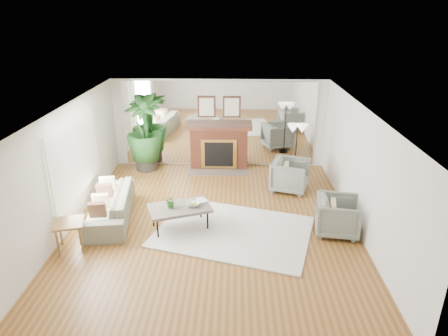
{
  "coord_description": "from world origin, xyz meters",
  "views": [
    {
      "loc": [
        0.44,
        -7.45,
        4.33
      ],
      "look_at": [
        0.21,
        0.6,
        1.06
      ],
      "focal_mm": 32.0,
      "sensor_mm": 36.0,
      "label": 1
    }
  ],
  "objects_px": {
    "coffee_table": "(180,209)",
    "side_table": "(69,226)",
    "armchair_front": "(338,216)",
    "potted_ficus": "(144,131)",
    "armchair_back": "(290,175)",
    "sofa": "(110,205)",
    "floor_lamp": "(297,133)",
    "fireplace": "(219,146)"
  },
  "relations": [
    {
      "from": "potted_ficus",
      "to": "floor_lamp",
      "type": "xyz_separation_m",
      "value": [
        4.08,
        -0.85,
        0.23
      ]
    },
    {
      "from": "armchair_back",
      "to": "side_table",
      "type": "height_order",
      "value": "armchair_back"
    },
    {
      "from": "coffee_table",
      "to": "armchair_front",
      "type": "distance_m",
      "value": 3.24
    },
    {
      "from": "armchair_back",
      "to": "side_table",
      "type": "distance_m",
      "value": 5.3
    },
    {
      "from": "armchair_back",
      "to": "fireplace",
      "type": "bearing_deg",
      "value": 69.81
    },
    {
      "from": "armchair_back",
      "to": "armchair_front",
      "type": "relative_size",
      "value": 1.04
    },
    {
      "from": "fireplace",
      "to": "sofa",
      "type": "relative_size",
      "value": 0.94
    },
    {
      "from": "coffee_table",
      "to": "side_table",
      "type": "distance_m",
      "value": 2.14
    },
    {
      "from": "fireplace",
      "to": "floor_lamp",
      "type": "bearing_deg",
      "value": -26.66
    },
    {
      "from": "armchair_back",
      "to": "side_table",
      "type": "xyz_separation_m",
      "value": [
        -4.49,
        -2.81,
        0.1
      ]
    },
    {
      "from": "armchair_back",
      "to": "potted_ficus",
      "type": "distance_m",
      "value": 4.18
    },
    {
      "from": "coffee_table",
      "to": "potted_ficus",
      "type": "xyz_separation_m",
      "value": [
        -1.38,
        3.26,
        0.67
      ]
    },
    {
      "from": "coffee_table",
      "to": "armchair_back",
      "type": "relative_size",
      "value": 1.61
    },
    {
      "from": "sofa",
      "to": "floor_lamp",
      "type": "height_order",
      "value": "floor_lamp"
    },
    {
      "from": "side_table",
      "to": "floor_lamp",
      "type": "xyz_separation_m",
      "value": [
        4.67,
        3.26,
        0.86
      ]
    },
    {
      "from": "potted_ficus",
      "to": "floor_lamp",
      "type": "distance_m",
      "value": 4.17
    },
    {
      "from": "armchair_back",
      "to": "armchair_front",
      "type": "distance_m",
      "value": 2.17
    },
    {
      "from": "sofa",
      "to": "side_table",
      "type": "bearing_deg",
      "value": -25.47
    },
    {
      "from": "fireplace",
      "to": "potted_ficus",
      "type": "xyz_separation_m",
      "value": [
        -2.06,
        -0.16,
        0.47
      ]
    },
    {
      "from": "side_table",
      "to": "armchair_front",
      "type": "bearing_deg",
      "value": 8.32
    },
    {
      "from": "sofa",
      "to": "armchair_front",
      "type": "bearing_deg",
      "value": 76.6
    },
    {
      "from": "coffee_table",
      "to": "potted_ficus",
      "type": "height_order",
      "value": "potted_ficus"
    },
    {
      "from": "armchair_front",
      "to": "side_table",
      "type": "xyz_separation_m",
      "value": [
        -5.2,
        -0.76,
        0.11
      ]
    },
    {
      "from": "coffee_table",
      "to": "side_table",
      "type": "bearing_deg",
      "value": -156.6
    },
    {
      "from": "armchair_back",
      "to": "floor_lamp",
      "type": "height_order",
      "value": "floor_lamp"
    },
    {
      "from": "fireplace",
      "to": "potted_ficus",
      "type": "bearing_deg",
      "value": -175.59
    },
    {
      "from": "fireplace",
      "to": "armchair_front",
      "type": "bearing_deg",
      "value": -53.98
    },
    {
      "from": "fireplace",
      "to": "potted_ficus",
      "type": "distance_m",
      "value": 2.12
    },
    {
      "from": "fireplace",
      "to": "side_table",
      "type": "height_order",
      "value": "fireplace"
    },
    {
      "from": "fireplace",
      "to": "armchair_back",
      "type": "bearing_deg",
      "value": -38.54
    },
    {
      "from": "coffee_table",
      "to": "sofa",
      "type": "height_order",
      "value": "sofa"
    },
    {
      "from": "fireplace",
      "to": "armchair_back",
      "type": "xyz_separation_m",
      "value": [
        1.84,
        -1.47,
        -0.26
      ]
    },
    {
      "from": "armchair_front",
      "to": "potted_ficus",
      "type": "bearing_deg",
      "value": 63.31
    },
    {
      "from": "sofa",
      "to": "armchair_back",
      "type": "height_order",
      "value": "armchair_back"
    },
    {
      "from": "armchair_back",
      "to": "potted_ficus",
      "type": "relative_size",
      "value": 0.42
    },
    {
      "from": "side_table",
      "to": "sofa",
      "type": "bearing_deg",
      "value": 72.52
    },
    {
      "from": "armchair_front",
      "to": "side_table",
      "type": "bearing_deg",
      "value": 107.62
    },
    {
      "from": "side_table",
      "to": "potted_ficus",
      "type": "distance_m",
      "value": 4.2
    },
    {
      "from": "armchair_back",
      "to": "armchair_front",
      "type": "bearing_deg",
      "value": -142.44
    },
    {
      "from": "floor_lamp",
      "to": "side_table",
      "type": "bearing_deg",
      "value": -145.04
    },
    {
      "from": "sofa",
      "to": "floor_lamp",
      "type": "bearing_deg",
      "value": 107.53
    },
    {
      "from": "sofa",
      "to": "floor_lamp",
      "type": "relative_size",
      "value": 1.37
    }
  ]
}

